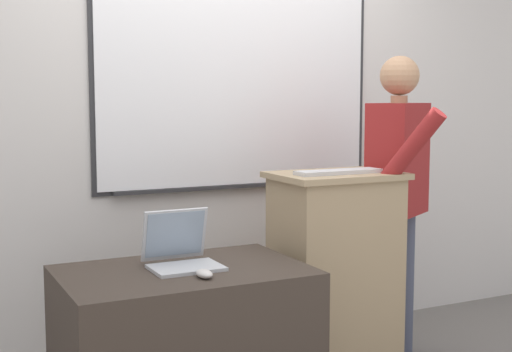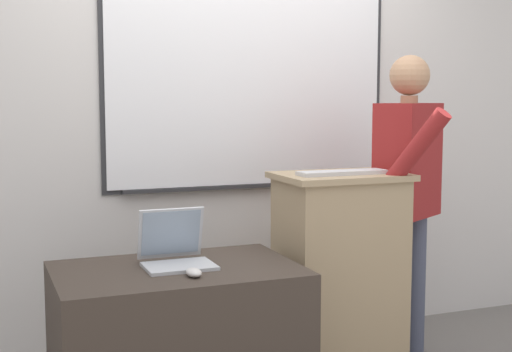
{
  "view_description": "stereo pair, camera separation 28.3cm",
  "coord_description": "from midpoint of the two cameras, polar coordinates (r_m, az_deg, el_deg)",
  "views": [
    {
      "loc": [
        -1.57,
        -2.45,
        1.43
      ],
      "look_at": [
        -0.09,
        0.51,
        1.06
      ],
      "focal_mm": 50.0,
      "sensor_mm": 36.0,
      "label": 1
    },
    {
      "loc": [
        -1.31,
        -2.57,
        1.43
      ],
      "look_at": [
        -0.09,
        0.51,
        1.06
      ],
      "focal_mm": 50.0,
      "sensor_mm": 36.0,
      "label": 2
    }
  ],
  "objects": [
    {
      "name": "lectern_podium",
      "position": [
        3.67,
        4.12,
        -7.9
      ],
      "size": [
        0.63,
        0.45,
        1.05
      ],
      "color": "tan",
      "rests_on": "ground_plane"
    },
    {
      "name": "laptop",
      "position": [
        3.09,
        -8.71,
        -5.93
      ],
      "size": [
        0.29,
        0.28,
        0.24
      ],
      "color": "#B7BABF",
      "rests_on": "side_desk"
    },
    {
      "name": "person_presenter",
      "position": [
        3.88,
        9.26,
        -0.93
      ],
      "size": [
        0.56,
        0.68,
        1.65
      ],
      "rotation": [
        0.0,
        0.0,
        0.53
      ],
      "color": "#474C60",
      "rests_on": "ground_plane"
    },
    {
      "name": "back_wall",
      "position": [
        4.09,
        -5.82,
        7.22
      ],
      "size": [
        6.4,
        0.17,
        3.0
      ],
      "color": "silver",
      "rests_on": "ground_plane"
    },
    {
      "name": "computer_mouse_by_laptop",
      "position": [
        2.89,
        -6.99,
        -7.79
      ],
      "size": [
        0.06,
        0.1,
        0.03
      ],
      "color": "silver",
      "rests_on": "side_desk"
    },
    {
      "name": "side_desk",
      "position": [
        3.15,
        -8.4,
        -13.69
      ],
      "size": [
        1.03,
        0.67,
        0.71
      ],
      "color": "#382D26",
      "rests_on": "ground_plane"
    },
    {
      "name": "wireless_keyboard",
      "position": [
        3.52,
        4.34,
        0.33
      ],
      "size": [
        0.45,
        0.12,
        0.02
      ],
      "color": "silver",
      "rests_on": "lectern_podium"
    }
  ]
}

